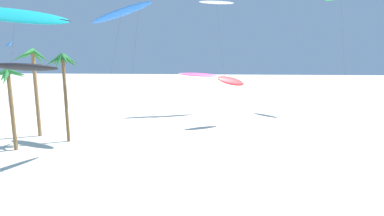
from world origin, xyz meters
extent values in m
cylinder|color=olive|center=(-17.20, 36.80, 5.24)|extent=(0.43, 0.43, 10.48)
cone|color=#287533|center=(-16.10, 36.71, 9.77)|extent=(2.56, 0.76, 1.88)
cone|color=#287533|center=(-17.07, 37.72, 9.55)|extent=(0.88, 2.32, 2.25)
cone|color=#287533|center=(-18.27, 37.35, 9.94)|extent=(2.59, 1.70, 1.59)
cone|color=#287533|center=(-18.04, 36.02, 9.84)|extent=(2.26, 2.16, 1.77)
cone|color=#287533|center=(-17.00, 35.52, 10.25)|extent=(0.97, 2.74, 1.01)
cylinder|color=brown|center=(-16.58, 31.24, 4.20)|extent=(0.38, 0.38, 8.40)
cone|color=#287533|center=(-15.59, 31.14, 8.18)|extent=(2.16, 0.77, 1.00)
cone|color=#287533|center=(-16.28, 32.14, 8.00)|extent=(1.20, 2.17, 1.31)
cone|color=#287533|center=(-17.33, 31.62, 7.81)|extent=(2.03, 1.39, 1.63)
cone|color=#287533|center=(-16.35, 30.48, 7.76)|extent=(1.10, 2.02, 1.73)
cylinder|color=brown|center=(-12.51, 34.79, 4.96)|extent=(0.35, 0.35, 9.93)
cone|color=#23662D|center=(-11.70, 34.80, 9.25)|extent=(1.99, 0.59, 1.78)
cone|color=#23662D|center=(-12.00, 35.56, 9.42)|extent=(1.64, 2.08, 1.51)
cone|color=#23662D|center=(-12.59, 35.73, 9.46)|extent=(0.72, 2.18, 1.44)
cone|color=#23662D|center=(-13.32, 35.18, 9.38)|extent=(2.13, 1.42, 1.58)
cone|color=#23662D|center=(-13.26, 34.29, 9.37)|extent=(2.05, 1.63, 1.59)
cone|color=#23662D|center=(-12.60, 34.03, 9.19)|extent=(0.77, 1.96, 1.87)
cone|color=#23662D|center=(-11.89, 34.12, 9.41)|extent=(1.85, 1.93, 1.53)
cylinder|color=#4C4C51|center=(-3.10, 29.89, 9.77)|extent=(2.29, 2.15, 19.54)
cylinder|color=#4C4C51|center=(25.62, 54.46, 9.90)|extent=(0.03, 6.67, 19.80)
ellipsoid|color=black|center=(-9.63, 23.71, 9.12)|extent=(4.15, 3.94, 1.20)
ellipsoid|color=blue|center=(-9.63, 23.71, 9.16)|extent=(3.67, 3.43, 0.82)
ellipsoid|color=blue|center=(-22.67, 40.58, 11.32)|extent=(5.09, 6.69, 1.21)
ellipsoid|color=#19B2B7|center=(-22.67, 40.58, 11.34)|extent=(4.67, 6.48, 0.69)
cylinder|color=#4C4C51|center=(-20.97, 37.90, 5.63)|extent=(3.42, 5.39, 11.26)
ellipsoid|color=red|center=(6.67, 44.23, 6.34)|extent=(4.29, 3.57, 2.10)
ellipsoid|color=green|center=(6.67, 44.23, 6.37)|extent=(4.02, 2.83, 1.34)
cylinder|color=#4C4C51|center=(6.69, 40.36, 3.13)|extent=(0.06, 7.74, 6.28)
ellipsoid|color=#19B2B7|center=(-12.31, 26.87, 13.25)|extent=(8.52, 4.19, 2.18)
ellipsoid|color=black|center=(-12.31, 26.87, 13.29)|extent=(8.46, 3.43, 1.31)
cylinder|color=#4C4C51|center=(-12.27, 24.99, 6.58)|extent=(0.09, 3.78, 13.16)
ellipsoid|color=blue|center=(-6.59, 37.79, 14.80)|extent=(8.33, 3.33, 2.87)
ellipsoid|color=purple|center=(-6.59, 37.79, 14.83)|extent=(8.18, 2.57, 2.48)
cylinder|color=#4C4C51|center=(-7.34, 35.34, 7.35)|extent=(1.54, 4.91, 14.71)
ellipsoid|color=white|center=(4.54, 54.31, 18.42)|extent=(6.08, 2.97, 0.60)
ellipsoid|color=blue|center=(4.54, 54.31, 18.45)|extent=(5.97, 2.34, 0.33)
cylinder|color=#4C4C51|center=(5.61, 49.44, 9.17)|extent=(2.16, 9.76, 18.35)
ellipsoid|color=#EA5193|center=(1.77, 52.11, 6.65)|extent=(6.89, 3.95, 1.25)
ellipsoid|color=white|center=(1.77, 52.11, 6.69)|extent=(6.72, 3.30, 0.87)
cylinder|color=#4C4C51|center=(1.80, 50.39, 3.28)|extent=(0.07, 3.47, 6.56)
camera|label=1|loc=(4.52, 1.80, 10.13)|focal=28.37mm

